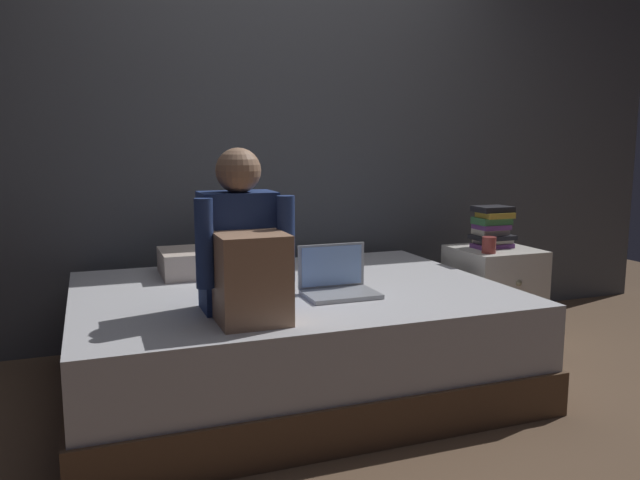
{
  "coord_description": "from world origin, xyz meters",
  "views": [
    {
      "loc": [
        -1.07,
        -2.43,
        1.15
      ],
      "look_at": [
        -0.12,
        0.1,
        0.73
      ],
      "focal_mm": 34.9,
      "sensor_mm": 36.0,
      "label": 1
    }
  ],
  "objects_px": {
    "laptop": "(337,282)",
    "pillow": "(215,261)",
    "person_sitting": "(243,252)",
    "nightstand": "(493,296)",
    "mug": "(489,245)",
    "book_stack": "(492,227)",
    "bed": "(290,337)"
  },
  "relations": [
    {
      "from": "laptop",
      "to": "pillow",
      "type": "xyz_separation_m",
      "value": [
        -0.42,
        0.66,
        0.01
      ]
    },
    {
      "from": "person_sitting",
      "to": "pillow",
      "type": "relative_size",
      "value": 1.17
    },
    {
      "from": "person_sitting",
      "to": "pillow",
      "type": "distance_m",
      "value": 0.85
    },
    {
      "from": "nightstand",
      "to": "mug",
      "type": "bearing_deg",
      "value": -137.31
    },
    {
      "from": "laptop",
      "to": "book_stack",
      "type": "relative_size",
      "value": 1.34
    },
    {
      "from": "book_stack",
      "to": "laptop",
      "type": "bearing_deg",
      "value": -158.59
    },
    {
      "from": "laptop",
      "to": "pillow",
      "type": "relative_size",
      "value": 0.57
    },
    {
      "from": "nightstand",
      "to": "mug",
      "type": "relative_size",
      "value": 6.22
    },
    {
      "from": "pillow",
      "to": "mug",
      "type": "distance_m",
      "value": 1.48
    },
    {
      "from": "book_stack",
      "to": "mug",
      "type": "height_order",
      "value": "book_stack"
    },
    {
      "from": "person_sitting",
      "to": "laptop",
      "type": "height_order",
      "value": "person_sitting"
    },
    {
      "from": "laptop",
      "to": "book_stack",
      "type": "distance_m",
      "value": 1.24
    },
    {
      "from": "pillow",
      "to": "nightstand",
      "type": "bearing_deg",
      "value": -8.98
    },
    {
      "from": "bed",
      "to": "mug",
      "type": "relative_size",
      "value": 22.22
    },
    {
      "from": "pillow",
      "to": "book_stack",
      "type": "relative_size",
      "value": 2.35
    },
    {
      "from": "nightstand",
      "to": "pillow",
      "type": "height_order",
      "value": "pillow"
    },
    {
      "from": "person_sitting",
      "to": "pillow",
      "type": "bearing_deg",
      "value": 86.7
    },
    {
      "from": "bed",
      "to": "pillow",
      "type": "height_order",
      "value": "pillow"
    },
    {
      "from": "nightstand",
      "to": "pillow",
      "type": "xyz_separation_m",
      "value": [
        -1.56,
        0.25,
        0.27
      ]
    },
    {
      "from": "mug",
      "to": "person_sitting",
      "type": "bearing_deg",
      "value": -162.63
    },
    {
      "from": "nightstand",
      "to": "pillow",
      "type": "relative_size",
      "value": 1.0
    },
    {
      "from": "nightstand",
      "to": "book_stack",
      "type": "relative_size",
      "value": 2.35
    },
    {
      "from": "nightstand",
      "to": "laptop",
      "type": "height_order",
      "value": "laptop"
    },
    {
      "from": "bed",
      "to": "person_sitting",
      "type": "height_order",
      "value": "person_sitting"
    },
    {
      "from": "nightstand",
      "to": "bed",
      "type": "bearing_deg",
      "value": -171.14
    },
    {
      "from": "bed",
      "to": "book_stack",
      "type": "bearing_deg",
      "value": 10.33
    },
    {
      "from": "mug",
      "to": "book_stack",
      "type": "bearing_deg",
      "value": 49.88
    },
    {
      "from": "laptop",
      "to": "mug",
      "type": "distance_m",
      "value": 1.06
    },
    {
      "from": "mug",
      "to": "pillow",
      "type": "bearing_deg",
      "value": 165.64
    },
    {
      "from": "nightstand",
      "to": "laptop",
      "type": "xyz_separation_m",
      "value": [
        -1.15,
        -0.42,
        0.26
      ]
    },
    {
      "from": "book_stack",
      "to": "mug",
      "type": "xyz_separation_m",
      "value": [
        -0.13,
        -0.15,
        -0.08
      ]
    },
    {
      "from": "bed",
      "to": "person_sitting",
      "type": "distance_m",
      "value": 0.7
    }
  ]
}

